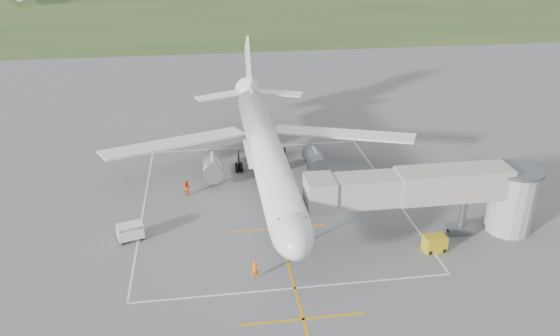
{
  "coord_description": "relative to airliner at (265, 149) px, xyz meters",
  "views": [
    {
      "loc": [
        -6.76,
        -57.56,
        28.93
      ],
      "look_at": [
        1.06,
        -4.0,
        4.0
      ],
      "focal_mm": 35.0,
      "sensor_mm": 36.0,
      "label": 1
    }
  ],
  "objects": [
    {
      "name": "baggage_cart",
      "position": [
        -14.66,
        -10.78,
        -3.52
      ],
      "size": [
        2.77,
        2.11,
        1.7
      ],
      "rotation": [
        0.0,
        0.0,
        0.29
      ],
      "color": "silver",
      "rests_on": "ground"
    },
    {
      "name": "gpu_unit",
      "position": [
        14.12,
        -16.9,
        -3.63
      ],
      "size": [
        2.2,
        1.65,
        1.55
      ],
      "rotation": [
        0.0,
        0.0,
        0.1
      ],
      "color": "#B09616",
      "rests_on": "ground"
    },
    {
      "name": "jet_bridge",
      "position": [
        15.72,
        -14.25,
        0.35
      ],
      "size": [
        23.4,
        5.0,
        7.2
      ],
      "color": "gray",
      "rests_on": "ground"
    },
    {
      "name": "apron_markings",
      "position": [
        0.0,
        -6.57,
        -4.38
      ],
      "size": [
        28.2,
        60.0,
        0.01
      ],
      "color": "#CC8E0C",
      "rests_on": "ground"
    },
    {
      "name": "airliner",
      "position": [
        0.0,
        0.0,
        0.0
      ],
      "size": [
        38.93,
        46.75,
        13.52
      ],
      "color": "silver",
      "rests_on": "ground"
    },
    {
      "name": "ramp_worker_nose",
      "position": [
        -3.19,
        -18.81,
        -3.52
      ],
      "size": [
        0.67,
        0.46,
        1.75
      ],
      "primitive_type": "imported",
      "rotation": [
        0.0,
        0.0,
        -0.07
      ],
      "color": "orange",
      "rests_on": "ground"
    },
    {
      "name": "ground",
      "position": [
        0.0,
        -0.75,
        -4.39
      ],
      "size": [
        700.0,
        700.0,
        0.0
      ],
      "primitive_type": "plane",
      "color": "#5B5B5D",
      "rests_on": "ground"
    },
    {
      "name": "ramp_worker_wing",
      "position": [
        -9.29,
        -1.84,
        -3.5
      ],
      "size": [
        1.1,
        1.04,
        1.79
      ],
      "primitive_type": "imported",
      "rotation": [
        0.0,
        0.0,
        2.56
      ],
      "color": "#F44907",
      "rests_on": "ground"
    },
    {
      "name": "grass_strip",
      "position": [
        0.0,
        129.25,
        -4.38
      ],
      "size": [
        700.0,
        120.0,
        0.02
      ],
      "primitive_type": "cube",
      "color": "#2C4B20",
      "rests_on": "ground"
    }
  ]
}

